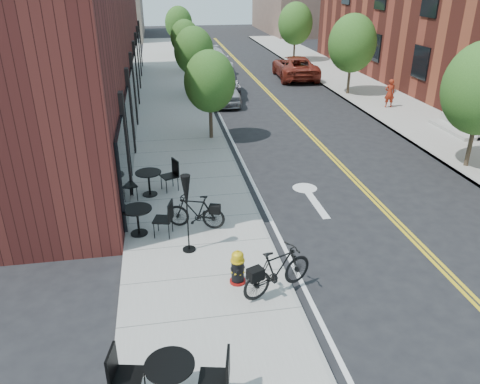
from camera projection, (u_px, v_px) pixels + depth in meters
ground at (271, 242)px, 13.01m from camera, size 120.00×120.00×0.00m
sidewalk_near at (179, 134)px, 21.60m from camera, size 4.00×70.00×0.12m
sidewalk_far at (419, 121)px, 23.46m from camera, size 4.00×70.00×0.12m
building_near at (79, 47)px, 23.00m from camera, size 5.00×28.00×7.00m
tree_near_a at (210, 82)px, 19.84m from camera, size 2.20×2.20×3.81m
tree_near_b at (194, 51)px, 26.93m from camera, size 2.30×2.30×3.98m
tree_near_c at (185, 37)px, 34.14m from camera, size 2.10×2.10×3.67m
tree_near_d at (179, 23)px, 41.17m from camera, size 2.40×2.40×4.11m
tree_far_b at (352, 43)px, 27.32m from camera, size 2.80×2.80×4.62m
tree_far_c at (295, 24)px, 38.03m from camera, size 2.80×2.80×4.62m
fire_hydrant at (238, 267)px, 10.94m from camera, size 0.47×0.47×0.88m
bicycle_left at (195, 212)px, 13.29m from camera, size 1.77×1.01×1.03m
bicycle_right at (278, 270)px, 10.57m from camera, size 1.94×1.24×1.13m
bistro_set_a at (170, 377)px, 7.82m from camera, size 2.01×1.00×1.06m
bistro_set_b at (149, 180)px, 15.27m from camera, size 1.99×1.20×1.05m
bistro_set_c at (138, 217)px, 12.96m from camera, size 1.97×1.02×1.04m
patio_umbrella at (186, 198)px, 11.75m from camera, size 0.35×0.35×2.15m
parked_car_a at (222, 88)px, 26.76m from camera, size 2.09×4.75×1.59m
parked_car_b at (222, 82)px, 28.54m from camera, size 1.67×4.66×1.53m
parked_car_c at (213, 60)px, 35.55m from camera, size 2.67×5.65×1.59m
parked_car_far at (295, 67)px, 32.89m from camera, size 3.00×5.78×1.56m
pedestrian at (390, 93)px, 25.30m from camera, size 0.61×0.45×1.53m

